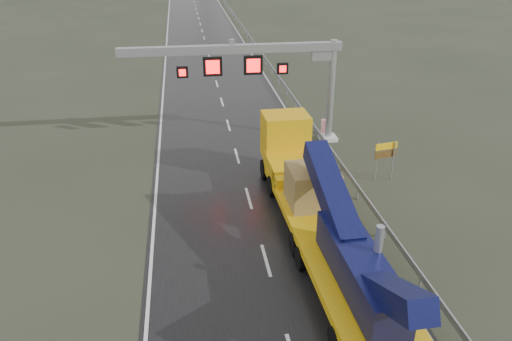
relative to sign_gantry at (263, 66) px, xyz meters
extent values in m
plane|color=#2B3122|center=(-2.10, -17.99, -5.61)|extent=(400.00, 400.00, 0.00)
cube|color=black|center=(-2.10, 22.01, -5.60)|extent=(11.00, 200.00, 0.02)
cube|color=silver|center=(4.80, 0.01, -5.46)|extent=(1.20, 1.20, 0.30)
cylinder|color=#9A9EA3|center=(4.80, 0.01, -2.01)|extent=(0.48, 0.48, 7.20)
cube|color=#9A9EA3|center=(-2.10, 0.01, 1.19)|extent=(14.80, 0.55, 0.55)
cube|color=#9A9EA3|center=(4.00, 0.01, 0.69)|extent=(1.40, 0.35, 0.90)
cube|color=#9A9EA3|center=(-2.10, 0.01, 1.64)|extent=(0.35, 0.35, 0.35)
cube|color=black|center=(-3.40, -0.04, 0.09)|extent=(1.25, 0.25, 1.25)
cube|color=#FF0C0C|center=(-3.40, -0.18, 0.09)|extent=(0.90, 0.02, 0.90)
cube|color=black|center=(-0.70, -0.04, 0.09)|extent=(1.25, 0.25, 1.25)
cube|color=#FF0C0C|center=(-0.70, -0.18, 0.09)|extent=(0.90, 0.02, 0.90)
cube|color=black|center=(-5.40, -0.04, -0.21)|extent=(0.75, 0.25, 0.75)
cube|color=#FF0C0C|center=(-5.40, -0.18, -0.21)|extent=(0.54, 0.02, 0.54)
cube|color=black|center=(1.30, -0.04, -0.21)|extent=(0.75, 0.25, 0.75)
cube|color=#FF0C0C|center=(1.30, -0.18, -0.21)|extent=(0.54, 0.02, 0.54)
cube|color=#E9A80C|center=(0.79, -16.90, -4.48)|extent=(3.39, 15.16, 0.38)
cube|color=#E9A80C|center=(0.60, -8.92, -4.05)|extent=(2.83, 1.36, 0.54)
cube|color=#E9A80C|center=(0.55, -7.20, -4.32)|extent=(2.88, 3.30, 1.29)
cube|color=#E9A80C|center=(0.51, -5.26, -3.03)|extent=(2.75, 2.22, 2.80)
cube|color=black|center=(0.48, -4.16, -2.70)|extent=(2.48, 0.12, 1.29)
cube|color=#0F1246|center=(0.82, -17.97, -3.46)|extent=(1.67, 6.50, 1.51)
cube|color=#0F1246|center=(0.73, -14.20, -2.16)|extent=(1.22, 5.96, 2.75)
cube|color=#0F1246|center=(0.89, -20.67, -2.49)|extent=(1.08, 4.29, 2.60)
cylinder|color=#9A9EA3|center=(1.47, -17.96, -2.49)|extent=(0.33, 0.33, 1.72)
cube|color=olive|center=(0.65, -11.29, -3.32)|extent=(2.43, 2.43, 1.94)
cylinder|color=black|center=(0.73, -14.20, -5.07)|extent=(3.15, 1.15, 1.08)
cylinder|color=black|center=(0.51, -5.48, -5.02)|extent=(2.94, 1.26, 1.19)
cylinder|color=#9A9EA3|center=(5.82, -6.81, -4.37)|extent=(0.08, 0.08, 2.49)
cylinder|color=#9A9EA3|center=(6.86, -6.81, -4.37)|extent=(0.08, 0.08, 2.49)
cube|color=yellow|center=(6.34, -6.81, -3.39)|extent=(1.44, 0.33, 0.41)
cube|color=#573C18|center=(6.34, -6.81, -3.90)|extent=(1.44, 0.33, 0.47)
cube|color=red|center=(4.90, 1.01, -5.02)|extent=(0.76, 0.50, 1.18)
camera|label=1|loc=(-5.33, -32.69, 8.10)|focal=35.00mm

